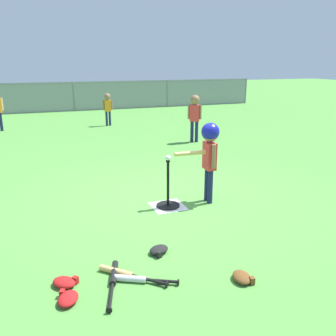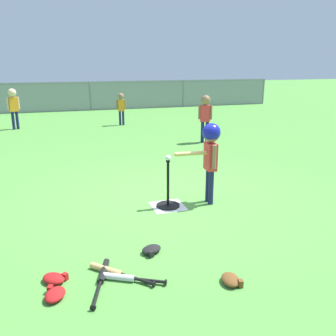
# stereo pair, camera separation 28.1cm
# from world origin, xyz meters

# --- Properties ---
(ground_plane) EXTENTS (60.00, 60.00, 0.00)m
(ground_plane) POSITION_xyz_m (0.00, 0.00, 0.00)
(ground_plane) COLOR #51933D
(home_plate) EXTENTS (0.44, 0.44, 0.01)m
(home_plate) POSITION_xyz_m (-0.07, -0.39, 0.00)
(home_plate) COLOR white
(home_plate) RESTS_ON ground_plane
(batting_tee) EXTENTS (0.32, 0.32, 0.65)m
(batting_tee) POSITION_xyz_m (-0.07, -0.39, 0.10)
(batting_tee) COLOR black
(batting_tee) RESTS_ON ground_plane
(baseball_on_tee) EXTENTS (0.07, 0.07, 0.07)m
(baseball_on_tee) POSITION_xyz_m (-0.07, -0.39, 0.69)
(baseball_on_tee) COLOR white
(baseball_on_tee) RESTS_ON batting_tee
(batter_child) EXTENTS (0.63, 0.32, 1.13)m
(batter_child) POSITION_xyz_m (0.52, -0.43, 0.80)
(batter_child) COLOR #191E4C
(batter_child) RESTS_ON ground_plane
(fielder_near_left) EXTENTS (0.33, 0.23, 1.18)m
(fielder_near_left) POSITION_xyz_m (-2.55, 6.57, 0.76)
(fielder_near_left) COLOR #191E4C
(fielder_near_left) RESTS_ON ground_plane
(fielder_deep_left) EXTENTS (0.29, 0.20, 0.99)m
(fielder_deep_left) POSITION_xyz_m (0.55, 6.36, 0.64)
(fielder_deep_left) COLOR #191E4C
(fielder_deep_left) RESTS_ON ground_plane
(fielder_deep_center) EXTENTS (0.30, 0.23, 1.15)m
(fielder_deep_center) POSITION_xyz_m (2.03, 3.26, 0.74)
(fielder_deep_center) COLOR #191E4C
(fielder_deep_center) RESTS_ON ground_plane
(spare_bat_silver) EXTENTS (0.54, 0.33, 0.06)m
(spare_bat_silver) POSITION_xyz_m (-0.97, -1.94, 0.03)
(spare_bat_silver) COLOR silver
(spare_bat_silver) RESTS_ON ground_plane
(spare_bat_wood) EXTENTS (0.54, 0.53, 0.06)m
(spare_bat_wood) POSITION_xyz_m (-1.06, -1.80, 0.03)
(spare_bat_wood) COLOR #DBB266
(spare_bat_wood) RESTS_ON ground_plane
(spare_bat_black) EXTENTS (0.26, 0.69, 0.06)m
(spare_bat_black) POSITION_xyz_m (-1.16, -1.84, 0.03)
(spare_bat_black) COLOR black
(spare_bat_black) RESTS_ON ground_plane
(glove_by_plate) EXTENTS (0.27, 0.24, 0.07)m
(glove_by_plate) POSITION_xyz_m (-0.61, -1.53, 0.04)
(glove_by_plate) COLOR black
(glove_by_plate) RESTS_ON ground_plane
(glove_near_bats) EXTENTS (0.24, 0.27, 0.07)m
(glove_near_bats) POSITION_xyz_m (-1.58, -2.01, 0.04)
(glove_near_bats) COLOR #B21919
(glove_near_bats) RESTS_ON ground_plane
(glove_tossed_aside) EXTENTS (0.27, 0.27, 0.07)m
(glove_tossed_aside) POSITION_xyz_m (-1.58, -1.76, 0.04)
(glove_tossed_aside) COLOR #B21919
(glove_tossed_aside) RESTS_ON ground_plane
(glove_outfield_drop) EXTENTS (0.20, 0.25, 0.07)m
(glove_outfield_drop) POSITION_xyz_m (-0.07, -2.26, 0.04)
(glove_outfield_drop) COLOR brown
(glove_outfield_drop) RESTS_ON ground_plane
(outfield_fence) EXTENTS (16.06, 0.06, 1.15)m
(outfield_fence) POSITION_xyz_m (0.00, 10.27, 0.62)
(outfield_fence) COLOR slate
(outfield_fence) RESTS_ON ground_plane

